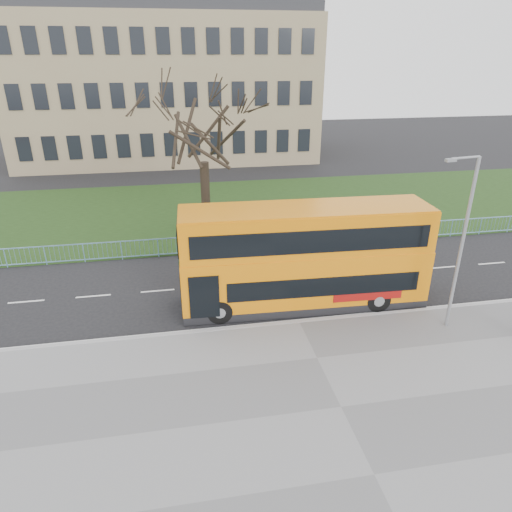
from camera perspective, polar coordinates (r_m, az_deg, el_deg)
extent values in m
plane|color=black|center=(21.01, 4.30, -6.20)|extent=(120.00, 120.00, 0.00)
cube|color=slate|center=(15.79, 10.56, -18.20)|extent=(80.00, 10.50, 0.12)
cube|color=#959598|center=(19.70, 5.41, -8.26)|extent=(80.00, 0.20, 0.14)
cube|color=#1B3212|center=(33.86, -1.60, 5.97)|extent=(80.00, 15.40, 0.08)
cube|color=#877355|center=(52.65, -11.05, 19.81)|extent=(30.00, 15.00, 14.00)
cube|color=orange|center=(20.65, 5.95, -2.49)|extent=(10.94, 2.97, 2.02)
cube|color=orange|center=(20.15, 6.10, 0.52)|extent=(10.94, 2.97, 0.35)
cube|color=orange|center=(19.74, 6.23, 3.39)|extent=(10.88, 2.92, 1.81)
cube|color=black|center=(19.65, 8.61, -3.84)|extent=(8.37, 0.34, 0.88)
cube|color=black|center=(18.62, 7.16, 1.74)|extent=(9.98, 0.40, 0.98)
cylinder|color=black|center=(19.52, -4.54, -6.95)|extent=(1.08, 0.33, 1.07)
cylinder|color=black|center=(21.01, 15.03, -5.35)|extent=(1.08, 0.33, 1.07)
cylinder|color=gray|center=(19.41, 24.28, 0.97)|extent=(0.14, 0.14, 7.07)
cylinder|color=gray|center=(18.02, 24.72, 11.11)|extent=(1.24, 0.27, 0.09)
cube|color=gray|center=(17.62, 23.18, 10.96)|extent=(0.42, 0.22, 0.11)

